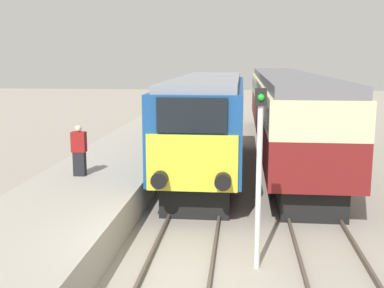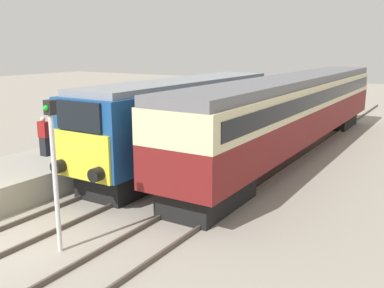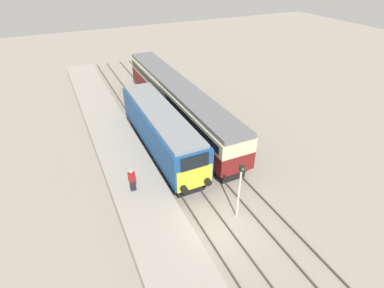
% 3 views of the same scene
% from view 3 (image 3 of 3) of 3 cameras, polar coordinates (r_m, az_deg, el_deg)
% --- Properties ---
extents(ground_plane, '(120.00, 120.00, 0.00)m').
position_cam_3_polar(ground_plane, '(18.44, 5.07, -16.66)').
color(ground_plane, gray).
extents(platform_left, '(3.50, 50.00, 0.95)m').
position_cam_3_polar(platform_left, '(22.84, -12.24, -4.38)').
color(platform_left, '#9E998C').
rests_on(platform_left, ground_plane).
extents(rails_near_track, '(1.51, 60.00, 0.14)m').
position_cam_3_polar(rails_near_track, '(21.56, -1.52, -7.44)').
color(rails_near_track, '#4C4238').
rests_on(rails_near_track, ground_plane).
extents(rails_far_track, '(1.50, 60.00, 0.14)m').
position_cam_3_polar(rails_far_track, '(22.82, 6.34, -5.06)').
color(rails_far_track, '#4C4238').
rests_on(rails_far_track, ground_plane).
extents(locomotive, '(2.70, 12.80, 3.84)m').
position_cam_3_polar(locomotive, '(23.80, -5.92, 2.64)').
color(locomotive, black).
rests_on(locomotive, ground_plane).
extents(passenger_carriage, '(2.75, 21.68, 3.84)m').
position_cam_3_polar(passenger_carriage, '(28.78, -2.87, 8.83)').
color(passenger_carriage, black).
rests_on(passenger_carriage, ground_plane).
extents(person_on_platform, '(0.44, 0.26, 1.59)m').
position_cam_3_polar(person_on_platform, '(19.54, -11.32, -6.82)').
color(person_on_platform, black).
rests_on(person_on_platform, platform_left).
extents(signal_post, '(0.24, 0.28, 3.96)m').
position_cam_3_polar(signal_post, '(17.91, 9.04, -8.21)').
color(signal_post, silver).
rests_on(signal_post, ground_plane).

